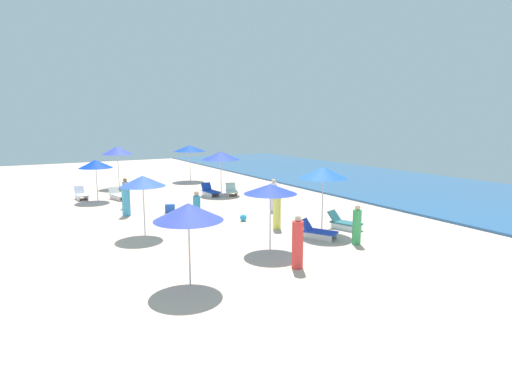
{
  "coord_description": "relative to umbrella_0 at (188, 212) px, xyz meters",
  "views": [
    {
      "loc": [
        19.37,
        -0.39,
        4.6
      ],
      "look_at": [
        1.0,
        10.31,
        0.93
      ],
      "focal_mm": 29.38,
      "sensor_mm": 36.0,
      "label": 1
    }
  ],
  "objects": [
    {
      "name": "beachgoer_5",
      "position": [
        -9.8,
        0.54,
        -1.37
      ],
      "size": [
        0.5,
        0.5,
        1.64
      ],
      "rotation": [
        0.0,
        0.0,
        4.38
      ],
      "color": "#429CCE",
      "rests_on": "ground_plane"
    },
    {
      "name": "umbrella_0",
      "position": [
        0.0,
        0.0,
        0.0
      ],
      "size": [
        1.94,
        1.94,
        2.37
      ],
      "color": "silver",
      "rests_on": "ground_plane"
    },
    {
      "name": "umbrella_2",
      "position": [
        -2.65,
        6.88,
        0.36
      ],
      "size": [
        2.02,
        2.02,
        2.72
      ],
      "color": "silver",
      "rests_on": "ground_plane"
    },
    {
      "name": "lounge_chair_7_1",
      "position": [
        -12.77,
        6.32,
        -1.84
      ],
      "size": [
        1.47,
        0.74,
        0.75
      ],
      "rotation": [
        0.0,
        0.0,
        1.64
      ],
      "color": "silver",
      "rests_on": "ground_plane"
    },
    {
      "name": "beachgoer_1",
      "position": [
        -11.85,
        1.0,
        -1.37
      ],
      "size": [
        0.34,
        0.34,
        1.58
      ],
      "rotation": [
        0.0,
        0.0,
        4.9
      ],
      "color": "#3994D0",
      "rests_on": "ground_plane"
    },
    {
      "name": "cooler_box_0",
      "position": [
        -9.51,
        2.64,
        -1.92
      ],
      "size": [
        0.48,
        0.57,
        0.4
      ],
      "primitive_type": "cube",
      "rotation": [
        0.0,
        0.0,
        4.35
      ],
      "color": "blue",
      "rests_on": "ground_plane"
    },
    {
      "name": "lounge_chair_1_0",
      "position": [
        -15.51,
        -0.75,
        -1.85
      ],
      "size": [
        1.34,
        0.66,
        0.73
      ],
      "rotation": [
        0.0,
        0.0,
        1.65
      ],
      "color": "silver",
      "rests_on": "ground_plane"
    },
    {
      "name": "beachgoer_4",
      "position": [
        -6.46,
        2.86,
        -1.41
      ],
      "size": [
        0.42,
        0.42,
        1.51
      ],
      "rotation": [
        0.0,
        0.0,
        4.35
      ],
      "color": "teal",
      "rests_on": "ground_plane"
    },
    {
      "name": "beachgoer_6",
      "position": [
        -0.61,
        6.87,
        -1.41
      ],
      "size": [
        0.46,
        0.46,
        1.52
      ],
      "rotation": [
        0.0,
        0.0,
        5.58
      ],
      "color": "#3EA95F",
      "rests_on": "ground_plane"
    },
    {
      "name": "beachgoer_0",
      "position": [
        0.38,
        3.44,
        -1.33
      ],
      "size": [
        0.5,
        0.5,
        1.71
      ],
      "rotation": [
        0.0,
        0.0,
        5.63
      ],
      "color": "#F13E3C",
      "rests_on": "ground_plane"
    },
    {
      "name": "umbrella_4",
      "position": [
        -5.87,
        0.35,
        0.1
      ],
      "size": [
        1.81,
        1.81,
        2.44
      ],
      "color": "silver",
      "rests_on": "ground_plane"
    },
    {
      "name": "lounge_chair_2_0",
      "position": [
        -2.55,
        8.0,
        -1.84
      ],
      "size": [
        1.56,
        1.05,
        0.73
      ],
      "rotation": [
        0.0,
        0.0,
        1.91
      ],
      "color": "silver",
      "rests_on": "ground_plane"
    },
    {
      "name": "beachgoer_3",
      "position": [
        -4.0,
        5.51,
        -1.39
      ],
      "size": [
        0.48,
        0.48,
        1.58
      ],
      "rotation": [
        0.0,
        0.0,
        2.36
      ],
      "color": "#EEEA5D",
      "rests_on": "ground_plane"
    },
    {
      "name": "ocean",
      "position": [
        -8.73,
        19.59,
        -2.06
      ],
      "size": [
        60.0,
        13.52,
        0.12
      ],
      "primitive_type": "cube",
      "color": "#2A5D97",
      "rests_on": "ground_plane"
    },
    {
      "name": "umbrella_6",
      "position": [
        -19.57,
        7.68,
        0.37
      ],
      "size": [
        2.4,
        2.4,
        2.72
      ],
      "color": "silver",
      "rests_on": "ground_plane"
    },
    {
      "name": "lounge_chair_7_0",
      "position": [
        -12.28,
        7.54,
        -1.85
      ],
      "size": [
        1.41,
        1.01,
        0.71
      ],
      "rotation": [
        0.0,
        0.0,
        1.24
      ],
      "color": "silver",
      "rests_on": "ground_plane"
    },
    {
      "name": "beachgoer_2",
      "position": [
        -7.14,
        7.35,
        -1.35
      ],
      "size": [
        0.47,
        0.47,
        1.66
      ],
      "rotation": [
        0.0,
        0.0,
        4.3
      ],
      "color": "white",
      "rests_on": "ground_plane"
    },
    {
      "name": "lounge_chair_1_1",
      "position": [
        -14.44,
        1.16,
        -1.86
      ],
      "size": [
        1.55,
        0.99,
        0.67
      ],
      "rotation": [
        0.0,
        0.0,
        1.84
      ],
      "color": "silver",
      "rests_on": "ground_plane"
    },
    {
      "name": "umbrella_1",
      "position": [
        -14.61,
        0.03,
        0.02
      ],
      "size": [
        1.89,
        1.89,
        2.37
      ],
      "color": "silver",
      "rests_on": "ground_plane"
    },
    {
      "name": "umbrella_5",
      "position": [
        -1.7,
        3.73,
        0.09
      ],
      "size": [
        1.91,
        1.91,
        2.39
      ],
      "color": "silver",
      "rests_on": "ground_plane"
    },
    {
      "name": "lounge_chair_2_1",
      "position": [
        -1.95,
        6.11,
        -1.84
      ],
      "size": [
        1.54,
        1.23,
        0.72
      ],
      "rotation": [
        0.0,
        0.0,
        2.08
      ],
      "color": "silver",
      "rests_on": "ground_plane"
    },
    {
      "name": "beach_ball_1",
      "position": [
        -5.97,
        4.95,
        -1.96
      ],
      "size": [
        0.32,
        0.32,
        0.32
      ],
      "primitive_type": "sphere",
      "color": "#25A0E0",
      "rests_on": "ground_plane"
    },
    {
      "name": "umbrella_7",
      "position": [
        -13.12,
        7.23,
        0.3
      ],
      "size": [
        2.42,
        2.42,
        2.68
      ],
      "color": "silver",
      "rests_on": "ground_plane"
    },
    {
      "name": "ground_plane",
      "position": [
        -8.73,
        -3.65,
        -2.12
      ],
      "size": [
        60.0,
        60.0,
        0.0
      ],
      "primitive_type": "plane",
      "color": "beige"
    },
    {
      "name": "umbrella_3",
      "position": [
        -18.97,
        2.19,
        0.45
      ],
      "size": [
        2.06,
        2.06,
        2.84
      ],
      "color": "silver",
      "rests_on": "ground_plane"
    }
  ]
}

